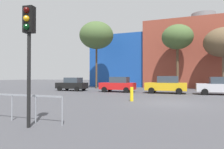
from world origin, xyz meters
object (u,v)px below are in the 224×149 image
(parked_car_1, at_px, (118,84))
(bare_tree_1, at_px, (96,36))
(parked_car_0, at_px, (72,84))
(bollard_yellow_0, at_px, (132,94))
(bare_tree_2, at_px, (177,37))
(parked_car_3, at_px, (219,86))
(bare_tree_0, at_px, (223,42))
(traffic_light_near_left, at_px, (29,38))
(parked_car_2, at_px, (166,85))

(parked_car_1, bearing_deg, bare_tree_1, -47.15)
(parked_car_0, xyz_separation_m, parked_car_1, (6.05, 0.00, 0.04))
(parked_car_0, relative_size, bare_tree_1, 0.37)
(bollard_yellow_0, bearing_deg, bare_tree_2, 80.24)
(parked_car_0, distance_m, parked_car_3, 16.31)
(parked_car_1, relative_size, bare_tree_0, 0.49)
(traffic_light_near_left, height_order, bollard_yellow_0, traffic_light_near_left)
(bare_tree_2, xyz_separation_m, bollard_yellow_0, (-2.61, -15.19, -6.75))
(parked_car_2, bearing_deg, traffic_light_near_left, 78.90)
(parked_car_0, distance_m, bare_tree_2, 15.72)
(parked_car_2, distance_m, bare_tree_2, 9.81)
(bare_tree_1, bearing_deg, parked_car_1, -47.15)
(parked_car_1, xyz_separation_m, parked_car_2, (5.33, 0.00, 0.04))
(parked_car_1, height_order, parked_car_3, same)
(parked_car_0, xyz_separation_m, parked_car_3, (16.31, 0.00, 0.04))
(parked_car_3, relative_size, bollard_yellow_0, 4.00)
(traffic_light_near_left, distance_m, bare_tree_0, 25.44)
(parked_car_1, bearing_deg, bare_tree_0, -148.35)
(bare_tree_1, bearing_deg, traffic_light_near_left, -70.83)
(traffic_light_near_left, bearing_deg, parked_car_1, -178.43)
(bare_tree_2, bearing_deg, bare_tree_0, -1.50)
(parked_car_1, relative_size, bollard_yellow_0, 4.00)
(parked_car_0, height_order, parked_car_3, parked_car_3)
(parked_car_2, distance_m, bare_tree_0, 11.08)
(parked_car_0, relative_size, bollard_yellow_0, 3.81)
(bare_tree_1, relative_size, bare_tree_2, 1.12)
(parked_car_1, height_order, traffic_light_near_left, traffic_light_near_left)
(parked_car_0, bearing_deg, bare_tree_1, -96.11)
(parked_car_0, bearing_deg, bare_tree_0, -157.83)
(parked_car_3, height_order, traffic_light_near_left, traffic_light_near_left)
(parked_car_3, bearing_deg, bare_tree_1, -20.46)
(parked_car_1, distance_m, traffic_light_near_left, 16.33)
(parked_car_0, relative_size, parked_car_3, 0.95)
(parked_car_2, xyz_separation_m, bollard_yellow_0, (-1.72, -7.76, -0.40))
(traffic_light_near_left, relative_size, bare_tree_1, 0.40)
(parked_car_0, height_order, parked_car_1, parked_car_1)
(parked_car_3, relative_size, bare_tree_1, 0.39)
(bare_tree_1, xyz_separation_m, bollard_yellow_0, (9.04, -13.61, -7.54))
(parked_car_2, bearing_deg, parked_car_1, 0.00)
(parked_car_2, xyz_separation_m, bare_tree_2, (0.89, 7.43, 6.35))
(parked_car_0, height_order, traffic_light_near_left, traffic_light_near_left)
(bare_tree_0, bearing_deg, parked_car_1, -148.35)
(parked_car_2, height_order, traffic_light_near_left, traffic_light_near_left)
(parked_car_3, bearing_deg, bollard_yellow_0, 49.41)
(parked_car_0, bearing_deg, bare_tree_2, -148.81)
(parked_car_0, xyz_separation_m, bare_tree_0, (17.87, 7.28, 5.35))
(traffic_light_near_left, bearing_deg, bare_tree_2, 164.06)
(parked_car_3, bearing_deg, bare_tree_2, -61.49)
(parked_car_1, xyz_separation_m, traffic_light_near_left, (2.19, -16.04, 2.15))
(parked_car_0, bearing_deg, parked_car_2, -180.00)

